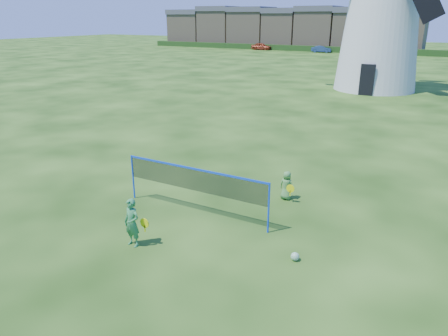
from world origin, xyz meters
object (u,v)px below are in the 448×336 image
at_px(play_ball, 295,256).
at_px(car_right, 321,49).
at_px(car_left, 261,46).
at_px(badminton_net, 195,180).
at_px(player_girl, 132,223).
at_px(player_boy, 287,185).
at_px(windmill, 384,2).

distance_m(play_ball, car_right, 68.75).
bearing_deg(car_left, badminton_net, -157.57).
bearing_deg(player_girl, car_left, 117.30).
height_order(player_boy, play_ball, player_boy).
bearing_deg(play_ball, player_boy, 114.61).
relative_size(windmill, play_ball, 92.74).
bearing_deg(windmill, car_right, 112.97).
bearing_deg(windmill, badminton_net, -90.65).
relative_size(player_girl, play_ball, 6.22).
relative_size(windmill, player_girl, 14.90).
relative_size(player_boy, car_left, 0.26).
relative_size(badminton_net, player_boy, 5.04).
xyz_separation_m(windmill, car_left, (-27.52, 37.43, -6.37)).
bearing_deg(car_right, play_ball, -173.54).
bearing_deg(car_left, play_ball, -155.20).
bearing_deg(badminton_net, play_ball, -15.32).
relative_size(badminton_net, play_ball, 22.95).
height_order(player_girl, car_right, player_girl).
bearing_deg(badminton_net, player_girl, -99.68).
bearing_deg(player_boy, windmill, -81.00).
height_order(badminton_net, car_right, badminton_net).
bearing_deg(windmill, player_girl, -91.39).
relative_size(play_ball, car_right, 0.06).
distance_m(player_girl, car_left, 72.73).
distance_m(windmill, car_left, 46.90).
relative_size(windmill, car_right, 5.90).
bearing_deg(windmill, car_left, 126.33).
distance_m(windmill, player_boy, 26.15).
xyz_separation_m(windmill, player_boy, (1.79, -25.26, -6.52)).
xyz_separation_m(player_girl, play_ball, (4.12, 1.44, -0.57)).
distance_m(player_girl, car_right, 69.12).
relative_size(windmill, player_boy, 20.35).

